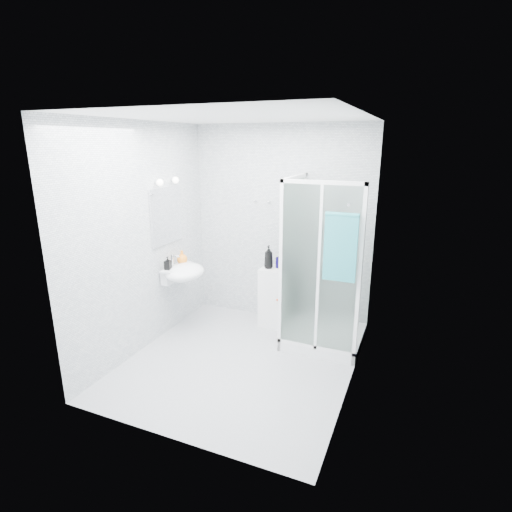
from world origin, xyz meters
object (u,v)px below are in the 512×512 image
at_px(hand_towel, 340,246).
at_px(soap_dispenser_black, 168,263).
at_px(storage_cabinet, 274,297).
at_px(shower_enclosure, 317,309).
at_px(shampoo_bottle_a, 269,257).
at_px(shampoo_bottle_b, 281,260).
at_px(wall_basin, 183,272).
at_px(soap_dispenser_orange, 182,257).

xyz_separation_m(hand_towel, soap_dispenser_black, (-2.08, -0.06, -0.41)).
bearing_deg(soap_dispenser_black, storage_cabinet, 33.59).
xyz_separation_m(shower_enclosure, hand_towel, (0.31, -0.40, 0.91)).
height_order(shampoo_bottle_a, shampoo_bottle_b, shampoo_bottle_a).
bearing_deg(hand_towel, wall_basin, 177.52).
height_order(shampoo_bottle_b, soap_dispenser_black, soap_dispenser_black).
distance_m(shampoo_bottle_a, soap_dispenser_black, 1.27).
height_order(shampoo_bottle_b, soap_dispenser_orange, soap_dispenser_orange).
height_order(storage_cabinet, hand_towel, hand_towel).
height_order(shower_enclosure, wall_basin, shower_enclosure).
bearing_deg(shampoo_bottle_a, shower_enclosure, -19.48).
bearing_deg(storage_cabinet, hand_towel, -31.63).
bearing_deg(wall_basin, shampoo_bottle_a, 31.62).
height_order(shampoo_bottle_a, soap_dispenser_orange, shampoo_bottle_a).
distance_m(shampoo_bottle_a, shampoo_bottle_b, 0.16).
xyz_separation_m(storage_cabinet, soap_dispenser_black, (-1.12, -0.74, 0.55)).
xyz_separation_m(shower_enclosure, soap_dispenser_black, (-1.77, -0.46, 0.50)).
bearing_deg(soap_dispenser_black, wall_basin, 52.22).
bearing_deg(shower_enclosure, soap_dispenser_orange, -173.94).
distance_m(shampoo_bottle_b, soap_dispenser_black, 1.43).
distance_m(shower_enclosure, shampoo_bottle_a, 0.92).
bearing_deg(soap_dispenser_black, shampoo_bottle_a, 34.61).
bearing_deg(storage_cabinet, shampoo_bottle_a, -159.49).
xyz_separation_m(hand_towel, soap_dispenser_orange, (-2.05, 0.22, -0.41)).
height_order(hand_towel, shampoo_bottle_b, hand_towel).
distance_m(storage_cabinet, soap_dispenser_orange, 1.31).
bearing_deg(hand_towel, soap_dispenser_orange, 173.99).
xyz_separation_m(wall_basin, soap_dispenser_orange, (-0.09, 0.13, 0.15)).
height_order(hand_towel, shampoo_bottle_a, hand_towel).
relative_size(storage_cabinet, shampoo_bottle_b, 3.66).
height_order(storage_cabinet, shampoo_bottle_b, shampoo_bottle_b).
relative_size(storage_cabinet, soap_dispenser_orange, 4.62).
relative_size(shower_enclosure, soap_dispenser_orange, 11.58).
bearing_deg(shampoo_bottle_b, shampoo_bottle_a, -157.26).
bearing_deg(shower_enclosure, hand_towel, -52.72).
distance_m(shampoo_bottle_b, soap_dispenser_orange, 1.27).
bearing_deg(soap_dispenser_orange, shampoo_bottle_b, 23.32).
bearing_deg(soap_dispenser_black, shower_enclosure, 14.71).
xyz_separation_m(storage_cabinet, hand_towel, (0.96, -0.68, 0.96)).
bearing_deg(shower_enclosure, soap_dispenser_black, -165.29).
relative_size(wall_basin, hand_towel, 0.78).
relative_size(wall_basin, shampoo_bottle_a, 1.86).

